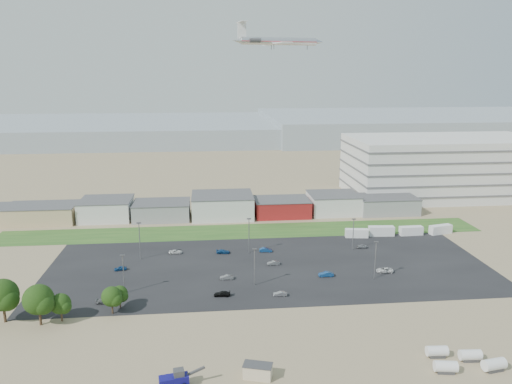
{
  "coord_description": "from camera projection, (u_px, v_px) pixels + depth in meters",
  "views": [
    {
      "loc": [
        -11.41,
        -106.97,
        51.51
      ],
      "look_at": [
        1.56,
        22.0,
        20.61
      ],
      "focal_mm": 35.0,
      "sensor_mm": 36.0,
      "label": 1
    }
  ],
  "objects": [
    {
      "name": "portable_shed",
      "position": [
        258.0,
        371.0,
        86.37
      ],
      "size": [
        5.57,
        3.95,
        2.54
      ],
      "primitive_type": null,
      "rotation": [
        0.0,
        0.0,
        -0.29
      ],
      "color": "beige",
      "rests_on": "ground"
    },
    {
      "name": "storage_tank_ne",
      "position": [
        470.0,
        355.0,
        91.49
      ],
      "size": [
        4.01,
        2.18,
        2.34
      ],
      "primitive_type": null,
      "rotation": [
        0.0,
        0.0,
        -0.06
      ],
      "color": "silver",
      "rests_on": "ground"
    },
    {
      "name": "lightpole_front_m",
      "position": [
        255.0,
        267.0,
        123.33
      ],
      "size": [
        1.14,
        0.47,
        9.65
      ],
      "primitive_type": null,
      "color": "slate",
      "rests_on": "ground"
    },
    {
      "name": "lightpole_back_l",
      "position": [
        140.0,
        241.0,
        140.7
      ],
      "size": [
        1.28,
        0.53,
        10.85
      ],
      "primitive_type": null,
      "color": "slate",
      "rests_on": "ground"
    },
    {
      "name": "tree_mid",
      "position": [
        61.0,
        306.0,
        105.6
      ],
      "size": [
        4.69,
        4.69,
        7.04
      ],
      "primitive_type": null,
      "color": "black",
      "rests_on": "ground"
    },
    {
      "name": "parked_car_8",
      "position": [
        362.0,
        246.0,
        150.65
      ],
      "size": [
        3.37,
        1.45,
        1.14
      ],
      "primitive_type": "imported",
      "rotation": [
        0.0,
        0.0,
        1.6
      ],
      "color": "#A5A5AA",
      "rests_on": "ground"
    },
    {
      "name": "tree_near",
      "position": [
        120.0,
        295.0,
        111.85
      ],
      "size": [
        3.95,
        3.95,
        5.92
      ],
      "primitive_type": null,
      "color": "black",
      "rests_on": "ground"
    },
    {
      "name": "parking_garage",
      "position": [
        443.0,
        166.0,
        214.38
      ],
      "size": [
        80.0,
        40.0,
        25.0
      ],
      "primitive_type": "cube",
      "color": "silver",
      "rests_on": "ground"
    },
    {
      "name": "parked_car_10",
      "position": [
        105.0,
        301.0,
        114.52
      ],
      "size": [
        4.05,
        1.76,
        1.16
      ],
      "primitive_type": "imported",
      "rotation": [
        0.0,
        0.0,
        1.61
      ],
      "color": "#595B5E",
      "rests_on": "ground"
    },
    {
      "name": "lightpole_back_r",
      "position": [
        353.0,
        234.0,
        148.24
      ],
      "size": [
        1.14,
        0.48,
        9.72
      ],
      "primitive_type": null,
      "color": "slate",
      "rests_on": "ground"
    },
    {
      "name": "parked_car_0",
      "position": [
        385.0,
        270.0,
        132.36
      ],
      "size": [
        4.58,
        2.44,
        1.22
      ],
      "primitive_type": "imported",
      "rotation": [
        0.0,
        0.0,
        -1.67
      ],
      "color": "silver",
      "rests_on": "ground"
    },
    {
      "name": "hills_backdrop",
      "position": [
        267.0,
        130.0,
        424.31
      ],
      "size": [
        700.0,
        200.0,
        9.0
      ],
      "primitive_type": null,
      "color": "gray",
      "rests_on": "ground"
    },
    {
      "name": "storage_tank_sw",
      "position": [
        446.0,
        366.0,
        87.87
      ],
      "size": [
        4.22,
        2.57,
        2.37
      ],
      "primitive_type": null,
      "rotation": [
        0.0,
        0.0,
        -0.16
      ],
      "color": "silver",
      "rests_on": "ground"
    },
    {
      "name": "parked_car_1",
      "position": [
        326.0,
        274.0,
        129.63
      ],
      "size": [
        3.96,
        1.48,
        1.29
      ],
      "primitive_type": "imported",
      "rotation": [
        0.0,
        0.0,
        -1.6
      ],
      "color": "navy",
      "rests_on": "ground"
    },
    {
      "name": "storage_tank_se",
      "position": [
        494.0,
        364.0,
        88.43
      ],
      "size": [
        4.38,
        2.7,
        2.46
      ],
      "primitive_type": null,
      "rotation": [
        0.0,
        0.0,
        0.17
      ],
      "color": "silver",
      "rests_on": "ground"
    },
    {
      "name": "tree_left",
      "position": [
        39.0,
        303.0,
        103.64
      ],
      "size": [
        6.78,
        6.78,
        10.17
      ],
      "primitive_type": null,
      "color": "black",
      "rests_on": "ground"
    },
    {
      "name": "parked_car_7",
      "position": [
        273.0,
        263.0,
        137.5
      ],
      "size": [
        3.54,
        1.45,
        1.14
      ],
      "primitive_type": "imported",
      "rotation": [
        0.0,
        0.0,
        -1.5
      ],
      "color": "#595B5E",
      "rests_on": "ground"
    },
    {
      "name": "box_trailer_d",
      "position": [
        441.0,
        229.0,
        164.15
      ],
      "size": [
        8.03,
        4.12,
        2.88
      ],
      "primitive_type": null,
      "rotation": [
        0.0,
        0.0,
        0.23
      ],
      "color": "silver",
      "rests_on": "ground"
    },
    {
      "name": "storage_tank_nw",
      "position": [
        437.0,
        351.0,
        92.79
      ],
      "size": [
        3.99,
        2.17,
        2.33
      ],
      "primitive_type": null,
      "rotation": [
        0.0,
        0.0,
        -0.06
      ],
      "color": "silver",
      "rests_on": "ground"
    },
    {
      "name": "parked_car_3",
      "position": [
        222.0,
        294.0,
        118.24
      ],
      "size": [
        4.08,
        1.96,
        1.15
      ],
      "primitive_type": "imported",
      "rotation": [
        0.0,
        0.0,
        -1.66
      ],
      "color": "black",
      "rests_on": "ground"
    },
    {
      "name": "box_trailer_c",
      "position": [
        411.0,
        231.0,
        162.89
      ],
      "size": [
        7.68,
        2.67,
        2.85
      ],
      "primitive_type": null,
      "rotation": [
        0.0,
        0.0,
        0.04
      ],
      "color": "silver",
      "rests_on": "ground"
    },
    {
      "name": "parked_car_9",
      "position": [
        176.0,
        252.0,
        146.17
      ],
      "size": [
        3.9,
        1.83,
        1.08
      ],
      "primitive_type": "imported",
      "rotation": [
        0.0,
        0.0,
        1.58
      ],
      "color": "silver",
      "rests_on": "ground"
    },
    {
      "name": "telehandler",
      "position": [
        174.0,
        379.0,
        83.48
      ],
      "size": [
        8.16,
        3.96,
        3.26
      ],
      "primitive_type": null,
      "rotation": [
        0.0,
        0.0,
        0.18
      ],
      "color": "#0E0C60",
      "rests_on": "ground"
    },
    {
      "name": "airliner",
      "position": [
        279.0,
        41.0,
        211.69
      ],
      "size": [
        44.63,
        34.0,
        12.0
      ],
      "primitive_type": null,
      "rotation": [
        0.0,
        0.0,
        0.17
      ],
      "color": "silver"
    },
    {
      "name": "parked_car_5",
      "position": [
        120.0,
        268.0,
        133.72
      ],
      "size": [
        3.47,
        1.78,
        1.13
      ],
      "primitive_type": "imported",
      "rotation": [
        0.0,
        0.0,
        -1.43
      ],
      "color": "navy",
      "rests_on": "ground"
    },
    {
      "name": "box_trailer_a",
      "position": [
        357.0,
        233.0,
        160.62
      ],
      "size": [
        7.49,
        3.23,
        2.72
      ],
      "primitive_type": null,
      "rotation": [
        0.0,
        0.0,
        -0.14
      ],
      "color": "silver",
      "rests_on": "ground"
    },
    {
      "name": "parked_car_11",
      "position": [
        266.0,
        250.0,
        147.5
      ],
      "size": [
        3.9,
        1.67,
        1.25
      ],
      "primitive_type": "imported",
      "rotation": [
        0.0,
        0.0,
        1.48
      ],
      "color": "navy",
      "rests_on": "ground"
    },
    {
      "name": "lightpole_front_r",
      "position": [
        375.0,
        260.0,
        127.3
      ],
      "size": [
        1.18,
        0.49,
        10.04
      ],
      "primitive_type": null,
      "color": "slate",
      "rests_on": "ground"
    },
    {
      "name": "lightpole_front_l",
      "position": [
        124.0,
        274.0,
        118.86
      ],
      "size": [
        1.14,
        0.48,
        9.7
      ],
      "primitive_type": null,
      "color": "slate",
      "rests_on": "ground"
    },
    {
      "name": "ground",
      "position": [
        259.0,
        299.0,
        116.58
      ],
      "size": [
        700.0,
        700.0,
        0.0
      ],
      "primitive_type": "plane",
      "color": "#8D7C59",
      "rests_on": "ground"
    },
    {
      "name": "parked_car_6",
      "position": [
        223.0,
        251.0,
        146.31
      ],
      "size": [
        4.08,
        1.88,
        1.16
      ],
      "primitive_type": "imported",
      "rotation": [
        0.0,
        0.0,
        1.51
      ],
      "color": "navy",
      "rests_on": "ground"
    },
    {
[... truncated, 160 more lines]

